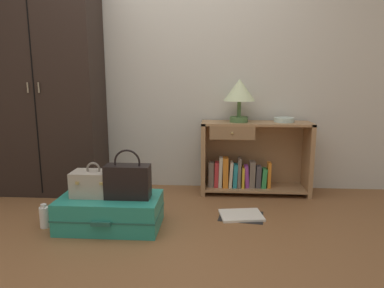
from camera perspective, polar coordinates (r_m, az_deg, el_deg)
ground_plane at (r=2.37m, az=-9.28°, el=-17.23°), size 9.00×9.00×0.00m
back_wall at (r=3.57m, az=-4.37°, el=13.89°), size 6.40×0.10×2.60m
wardrobe at (r=3.61m, az=-22.66°, el=8.58°), size 1.01×0.47×2.04m
bookshelf at (r=3.42m, az=9.42°, el=-2.56°), size 1.03×0.33×0.69m
table_lamp at (r=3.31m, az=7.73°, el=8.33°), size 0.29×0.29×0.40m
bowl at (r=3.40m, az=14.74°, el=3.82°), size 0.19×0.19×0.04m
suitcase_large at (r=2.73m, az=-13.15°, el=-10.70°), size 0.75×0.45×0.24m
train_case at (r=2.72m, az=-15.64°, el=-6.18°), size 0.32×0.20×0.26m
handbag at (r=2.61m, az=-10.40°, el=-5.90°), size 0.33×0.14×0.36m
bottle at (r=2.89m, az=-22.87°, el=-10.84°), size 0.07×0.07×0.18m
open_book_on_floor at (r=2.92m, az=8.00°, el=-11.43°), size 0.38×0.31×0.02m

